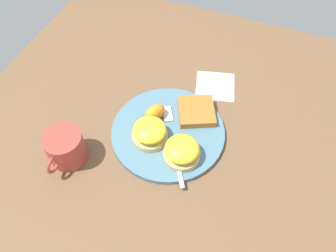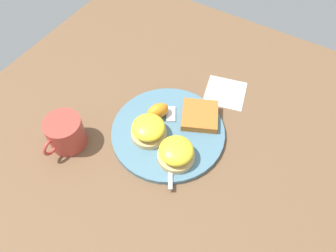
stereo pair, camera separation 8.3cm
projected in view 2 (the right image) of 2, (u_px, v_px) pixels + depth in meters
name	position (u px, v px, depth m)	size (l,w,h in m)	color
ground_plane	(168.00, 134.00, 0.85)	(1.10, 1.10, 0.00)	brown
plate	(168.00, 132.00, 0.85)	(0.29, 0.29, 0.01)	slate
sandwich_benedict_left	(149.00, 129.00, 0.81)	(0.09, 0.09, 0.05)	tan
sandwich_benedict_right	(176.00, 153.00, 0.78)	(0.09, 0.09, 0.05)	tan
hashbrown_patty	(200.00, 115.00, 0.86)	(0.10, 0.09, 0.02)	#B26527
orange_wedge	(158.00, 111.00, 0.85)	(0.06, 0.04, 0.04)	orange
fork	(171.00, 139.00, 0.83)	(0.22, 0.14, 0.00)	silver
cup	(65.00, 133.00, 0.80)	(0.12, 0.09, 0.08)	#B23D33
napkin	(225.00, 93.00, 0.94)	(0.11, 0.11, 0.00)	white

